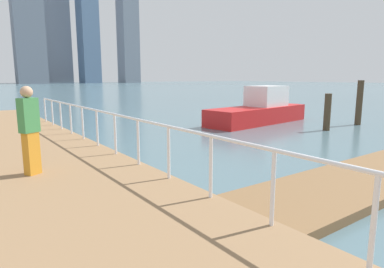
% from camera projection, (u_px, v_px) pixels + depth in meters
% --- Properties ---
extents(ground_plane, '(300.00, 300.00, 0.00)m').
position_uv_depth(ground_plane, '(138.00, 132.00, 14.62)').
color(ground_plane, slate).
extents(floating_dock, '(10.04, 2.00, 0.18)m').
position_uv_depth(floating_dock, '(375.00, 175.00, 7.92)').
color(floating_dock, olive).
rests_on(floating_dock, ground_plane).
extents(boardwalk_railing, '(0.06, 26.47, 1.08)m').
position_uv_depth(boardwalk_railing, '(274.00, 168.00, 4.39)').
color(boardwalk_railing, white).
rests_on(boardwalk_railing, boardwalk).
extents(dock_piling_1, '(0.30, 0.30, 2.25)m').
position_uv_depth(dock_piling_1, '(359.00, 103.00, 16.73)').
color(dock_piling_1, '#473826').
rests_on(dock_piling_1, ground_plane).
extents(dock_piling_2, '(0.30, 0.30, 1.68)m').
position_uv_depth(dock_piling_2, '(327.00, 112.00, 15.00)').
color(dock_piling_2, '#473826').
rests_on(dock_piling_2, ground_plane).
extents(moored_boat_0, '(6.72, 2.71, 1.94)m').
position_uv_depth(moored_boat_0, '(260.00, 110.00, 17.55)').
color(moored_boat_0, red).
rests_on(moored_boat_0, ground_plane).
extents(pedestrian_1, '(0.42, 0.36, 1.83)m').
position_uv_depth(pedestrian_1, '(30.00, 129.00, 6.75)').
color(pedestrian_1, orange).
rests_on(pedestrian_1, boardwalk).
extents(skyline_tower_4, '(13.20, 10.04, 64.78)m').
position_uv_depth(skyline_tower_4, '(50.00, 6.00, 141.15)').
color(skyline_tower_4, slate).
rests_on(skyline_tower_4, ground_plane).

